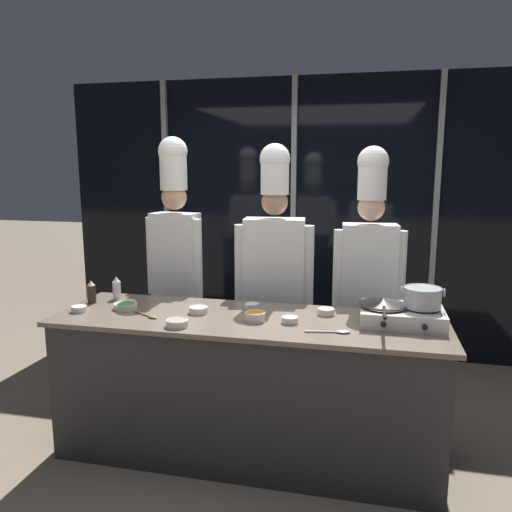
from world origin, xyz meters
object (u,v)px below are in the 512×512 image
Objects in this scene: serving_spoon_solid at (337,332)px; prep_bowl_garlic at (79,308)px; chef_sous at (274,261)px; chef_line at (369,262)px; portable_stove at (402,315)px; prep_bowl_noodles at (252,306)px; prep_bowl_bean_sprouts at (326,311)px; squeeze_bottle_soy at (92,292)px; squeeze_bottle_clear at (117,288)px; serving_spoon_slotted at (149,316)px; frying_pan at (383,302)px; prep_bowl_chicken at (198,309)px; prep_bowl_scallions at (126,306)px; prep_bowl_mushrooms at (177,322)px; chef_head at (175,243)px; prep_bowl_carrots at (255,316)px; stock_pot at (422,297)px; prep_bowl_onion at (290,319)px.

prep_bowl_garlic is at bearing 178.26° from serving_spoon_solid.
chef_line is (0.69, 0.02, 0.02)m from chef_sous.
portable_stove is 4.97× the size of prep_bowl_noodles.
prep_bowl_bean_sprouts is 0.06× the size of chef_line.
chef_sous is (1.18, 0.57, 0.17)m from squeeze_bottle_soy.
squeeze_bottle_clear is 0.75× the size of serving_spoon_slotted.
portable_stove is 1.08m from chef_sous.
frying_pan is 0.37m from prep_bowl_bean_sprouts.
prep_bowl_chicken reaches higher than prep_bowl_scallions.
prep_bowl_mushrooms reaches higher than prep_bowl_scallions.
portable_stove is 0.23× the size of chef_head.
prep_bowl_carrots is (0.08, -0.25, 0.01)m from prep_bowl_noodles.
stock_pot is 1.51× the size of squeeze_bottle_clear.
chef_line reaches higher than prep_bowl_noodles.
prep_bowl_noodles is 0.58m from prep_bowl_mushrooms.
prep_bowl_garlic is (-2.16, -0.21, -0.15)m from stock_pot.
prep_bowl_bean_sprouts is at bearing 10.24° from prep_bowl_chicken.
chef_sous is at bearing 108.14° from prep_bowl_onion.
prep_bowl_mushrooms is 1.47m from chef_line.
chef_line is (1.10, 0.94, 0.24)m from prep_bowl_mushrooms.
prep_bowl_onion is 0.81× the size of prep_bowl_carrots.
squeeze_bottle_clear is at bearing 167.98° from prep_bowl_onion.
prep_bowl_garlic is at bearing 168.89° from prep_bowl_mushrooms.
serving_spoon_solid is at bearing 74.02° from chef_line.
prep_bowl_chicken is at bearing 27.93° from serving_spoon_slotted.
chef_sous is at bearing 59.24° from prep_bowl_chicken.
frying_pan reaches higher than portable_stove.
prep_bowl_carrots is (-0.76, -0.14, -0.09)m from frying_pan.
squeeze_bottle_clear is 1.82m from chef_line.
chef_head is at bearing 145.03° from prep_bowl_noodles.
prep_bowl_garlic and prep_bowl_scallions have the same top height.
portable_stove is 1.85× the size of serving_spoon_solid.
chef_sous is (-0.43, 0.49, 0.22)m from prep_bowl_bean_sprouts.
serving_spoon_slotted and serving_spoon_solid have the same top height.
prep_bowl_onion is at bearing -166.36° from frying_pan.
chef_sous reaches higher than chef_line.
chef_line is (-0.09, 0.60, 0.14)m from frying_pan.
chef_sous is at bearing 91.34° from prep_bowl_carrots.
prep_bowl_carrots is at bearing -14.79° from squeeze_bottle_clear.
stock_pot is 0.94× the size of serving_spoon_solid.
squeeze_bottle_clear is 1.68× the size of prep_bowl_noodles.
prep_bowl_bean_sprouts is 1.13m from serving_spoon_slotted.
serving_spoon_solid is at bearing -12.41° from prep_bowl_carrots.
frying_pan is at bearing -178.61° from stock_pot.
chef_sous reaches higher than frying_pan.
prep_bowl_noodles is 0.38m from prep_bowl_onion.
prep_bowl_carrots is at bearing 85.35° from chef_sous.
prep_bowl_scallions is (-1.32, -0.16, -0.00)m from prep_bowl_bean_sprouts.
portable_stove reaches higher than prep_bowl_carrots.
prep_bowl_chicken reaches higher than prep_bowl_garlic.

